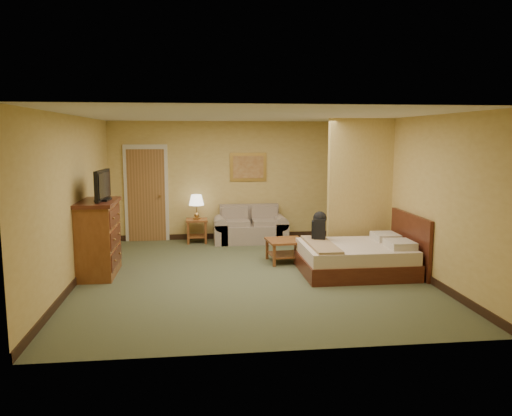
{
  "coord_description": "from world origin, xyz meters",
  "views": [
    {
      "loc": [
        -0.85,
        -7.99,
        2.28
      ],
      "look_at": [
        0.17,
        0.6,
        1.03
      ],
      "focal_mm": 35.0,
      "sensor_mm": 36.0,
      "label": 1
    }
  ],
  "objects": [
    {
      "name": "bed",
      "position": [
        1.83,
        -0.1,
        0.27
      ],
      "size": [
        1.89,
        1.52,
        0.99
      ],
      "color": "#451A10",
      "rests_on": "floor"
    },
    {
      "name": "tv",
      "position": [
        -2.37,
        0.28,
        1.48
      ],
      "size": [
        0.23,
        0.82,
        0.5
      ],
      "rotation": [
        0.0,
        0.0,
        -0.06
      ],
      "color": "black",
      "rests_on": "dresser"
    },
    {
      "name": "baseboard",
      "position": [
        0.0,
        2.99,
        0.06
      ],
      "size": [
        5.5,
        0.02,
        0.12
      ],
      "primitive_type": "cube",
      "color": "black",
      "rests_on": "floor"
    },
    {
      "name": "backpack",
      "position": [
        1.25,
        0.31,
        0.75
      ],
      "size": [
        0.27,
        0.34,
        0.51
      ],
      "rotation": [
        0.0,
        0.0,
        -0.27
      ],
      "color": "black",
      "rests_on": "bed"
    },
    {
      "name": "coffee_table",
      "position": [
        0.72,
        0.76,
        0.3
      ],
      "size": [
        0.7,
        0.7,
        0.42
      ],
      "rotation": [
        0.0,
        0.0,
        0.09
      ],
      "color": "brown",
      "rests_on": "floor"
    },
    {
      "name": "loveseat",
      "position": [
        0.28,
        2.57,
        0.26
      ],
      "size": [
        1.57,
        0.73,
        0.8
      ],
      "color": "gray",
      "rests_on": "floor"
    },
    {
      "name": "partition",
      "position": [
        2.15,
        0.93,
        1.3
      ],
      "size": [
        1.2,
        0.15,
        2.6
      ],
      "primitive_type": "cube",
      "color": "tan",
      "rests_on": "floor"
    },
    {
      "name": "right_wall",
      "position": [
        2.75,
        0.0,
        1.3
      ],
      "size": [
        0.02,
        6.0,
        2.6
      ],
      "primitive_type": "cube",
      "color": "tan",
      "rests_on": "floor"
    },
    {
      "name": "dresser",
      "position": [
        -2.48,
        0.28,
        0.63
      ],
      "size": [
        0.61,
        1.16,
        1.24
      ],
      "color": "brown",
      "rests_on": "floor"
    },
    {
      "name": "left_wall",
      "position": [
        -2.75,
        0.0,
        1.3
      ],
      "size": [
        0.02,
        6.0,
        2.6
      ],
      "primitive_type": "cube",
      "color": "tan",
      "rests_on": "floor"
    },
    {
      "name": "back_wall",
      "position": [
        0.0,
        3.0,
        1.3
      ],
      "size": [
        5.5,
        0.02,
        2.6
      ],
      "primitive_type": "cube",
      "color": "tan",
      "rests_on": "floor"
    },
    {
      "name": "ceiling",
      "position": [
        0.0,
        0.0,
        2.6
      ],
      "size": [
        6.0,
        6.0,
        0.0
      ],
      "primitive_type": "plane",
      "rotation": [
        3.14,
        0.0,
        0.0
      ],
      "color": "white",
      "rests_on": "back_wall"
    },
    {
      "name": "side_table",
      "position": [
        -0.87,
        2.65,
        0.33
      ],
      "size": [
        0.46,
        0.46,
        0.51
      ],
      "color": "brown",
      "rests_on": "floor"
    },
    {
      "name": "door",
      "position": [
        -1.95,
        2.96,
        1.03
      ],
      "size": [
        0.94,
        0.16,
        2.1
      ],
      "color": "beige",
      "rests_on": "floor"
    },
    {
      "name": "table_lamp",
      "position": [
        -0.87,
        2.65,
        0.91
      ],
      "size": [
        0.32,
        0.32,
        0.53
      ],
      "color": "#A67A3D",
      "rests_on": "side_table"
    },
    {
      "name": "wall_picture",
      "position": [
        0.28,
        2.97,
        1.6
      ],
      "size": [
        0.81,
        0.04,
        0.63
      ],
      "color": "#B78E3F",
      "rests_on": "back_wall"
    },
    {
      "name": "floor",
      "position": [
        0.0,
        0.0,
        0.0
      ],
      "size": [
        6.0,
        6.0,
        0.0
      ],
      "primitive_type": "plane",
      "color": "#4D5436",
      "rests_on": "ground"
    }
  ]
}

